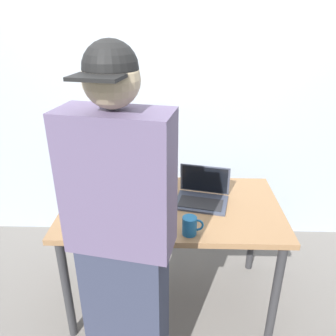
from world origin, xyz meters
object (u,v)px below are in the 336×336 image
(beer_bottle_amber, at_px, (101,169))
(beer_bottle_green, at_px, (108,176))
(laptop, at_px, (202,194))
(person_figure, at_px, (123,251))
(beer_bottle_dark, at_px, (124,168))
(coffee_mug, at_px, (190,226))

(beer_bottle_amber, relative_size, beer_bottle_green, 1.02)
(beer_bottle_green, bearing_deg, beer_bottle_amber, 125.88)
(laptop, bearing_deg, beer_bottle_amber, 163.31)
(beer_bottle_amber, distance_m, person_figure, 0.95)
(laptop, distance_m, beer_bottle_dark, 0.57)
(beer_bottle_amber, height_order, person_figure, person_figure)
(laptop, bearing_deg, person_figure, -119.22)
(laptop, distance_m, beer_bottle_green, 0.63)
(laptop, xyz_separation_m, beer_bottle_amber, (-0.68, 0.21, 0.07))
(coffee_mug, bearing_deg, person_figure, -132.21)
(laptop, distance_m, coffee_mug, 0.37)
(beer_bottle_amber, height_order, beer_bottle_dark, beer_bottle_dark)
(beer_bottle_amber, relative_size, person_figure, 0.17)
(person_figure, bearing_deg, laptop, 60.78)
(beer_bottle_amber, xyz_separation_m, person_figure, (0.29, -0.90, 0.03))
(person_figure, bearing_deg, coffee_mug, 47.79)
(laptop, xyz_separation_m, coffee_mug, (-0.09, -0.36, 0.01))
(beer_bottle_amber, distance_m, beer_bottle_green, 0.11)
(laptop, relative_size, beer_bottle_green, 1.25)
(laptop, height_order, beer_bottle_amber, beer_bottle_amber)
(laptop, height_order, beer_bottle_dark, beer_bottle_dark)
(beer_bottle_green, xyz_separation_m, person_figure, (0.23, -0.81, 0.04))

